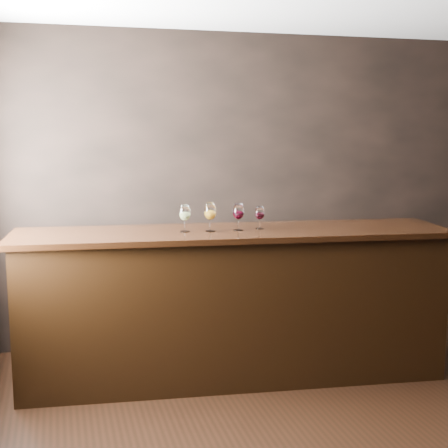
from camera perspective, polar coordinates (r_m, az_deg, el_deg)
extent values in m
plane|color=black|center=(4.21, 12.44, -18.93)|extent=(5.00, 5.00, 0.00)
cube|color=black|center=(5.84, 2.66, 3.40)|extent=(5.00, 0.02, 2.80)
cube|color=black|center=(4.90, 0.82, -7.59)|extent=(3.28, 1.03, 1.13)
cube|color=black|center=(4.77, 0.83, -0.81)|extent=(3.40, 1.11, 0.04)
cube|color=black|center=(5.87, 4.68, -6.70)|extent=(2.13, 0.40, 0.77)
cylinder|color=white|center=(4.70, -3.59, -0.67)|extent=(0.07, 0.07, 0.00)
cylinder|color=white|center=(4.70, -3.59, -0.18)|extent=(0.01, 0.01, 0.08)
ellipsoid|color=white|center=(4.68, -3.61, 1.03)|extent=(0.09, 0.09, 0.12)
cylinder|color=white|center=(4.68, -3.61, 1.70)|extent=(0.06, 0.06, 0.01)
ellipsoid|color=#BDCD76|center=(4.69, -3.60, 0.79)|extent=(0.07, 0.07, 0.06)
cylinder|color=white|center=(4.72, -1.27, -0.63)|extent=(0.08, 0.08, 0.00)
cylinder|color=white|center=(4.71, -1.27, -0.11)|extent=(0.01, 0.01, 0.08)
ellipsoid|color=white|center=(4.69, -1.28, 1.17)|extent=(0.09, 0.09, 0.13)
cylinder|color=white|center=(4.69, -1.28, 1.88)|extent=(0.07, 0.07, 0.01)
ellipsoid|color=orange|center=(4.70, -1.28, 0.91)|extent=(0.07, 0.07, 0.06)
cylinder|color=white|center=(4.76, 1.32, -0.55)|extent=(0.07, 0.07, 0.00)
cylinder|color=white|center=(4.75, 1.32, -0.05)|extent=(0.01, 0.01, 0.08)
ellipsoid|color=white|center=(4.74, 1.33, 1.17)|extent=(0.09, 0.09, 0.13)
cylinder|color=white|center=(4.73, 1.33, 1.85)|extent=(0.07, 0.07, 0.01)
ellipsoid|color=black|center=(4.74, 1.32, 0.92)|extent=(0.07, 0.07, 0.06)
cylinder|color=white|center=(4.85, 3.28, -0.40)|extent=(0.06, 0.06, 0.00)
cylinder|color=white|center=(4.84, 3.28, 0.01)|extent=(0.01, 0.01, 0.07)
ellipsoid|color=white|center=(4.83, 3.29, 1.03)|extent=(0.08, 0.08, 0.11)
cylinder|color=white|center=(4.82, 3.30, 1.59)|extent=(0.06, 0.06, 0.01)
ellipsoid|color=black|center=(4.83, 3.29, 0.82)|extent=(0.06, 0.06, 0.05)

